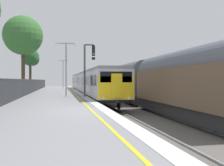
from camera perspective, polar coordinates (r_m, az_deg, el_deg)
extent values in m
cube|color=gray|center=(13.81, -13.69, -8.06)|extent=(6.40, 110.00, 1.00)
cube|color=silver|center=(13.94, -1.63, -5.86)|extent=(0.60, 110.00, 0.01)
cube|color=yellow|center=(13.83, -4.71, -5.92)|extent=(0.12, 110.00, 0.01)
cube|color=#56514C|center=(16.13, 19.40, -8.98)|extent=(11.00, 110.00, 0.20)
cube|color=gray|center=(14.28, 2.32, -9.63)|extent=(0.07, 110.00, 0.08)
cube|color=gray|center=(14.68, 7.84, -9.35)|extent=(0.07, 110.00, 0.08)
cube|color=gray|center=(15.71, 16.81, -8.71)|extent=(0.07, 110.00, 0.08)
cube|color=gray|center=(16.43, 21.27, -8.32)|extent=(0.07, 110.00, 0.08)
cube|color=#B7B7BC|center=(28.34, -3.23, -0.01)|extent=(2.80, 19.19, 2.30)
cube|color=black|center=(28.38, -3.23, -2.59)|extent=(2.64, 18.59, 0.25)
cube|color=gray|center=(28.35, -3.23, 2.56)|extent=(2.68, 19.19, 0.24)
cube|color=black|center=(28.17, -6.07, 0.59)|extent=(0.02, 17.59, 0.84)
cube|color=silver|center=(23.40, -4.97, -0.39)|extent=(0.03, 1.10, 1.90)
cube|color=silver|center=(32.95, -6.87, -0.10)|extent=(0.03, 1.10, 1.90)
cylinder|color=black|center=(21.40, -2.60, -4.96)|extent=(0.12, 0.84, 0.84)
cylinder|color=black|center=(21.70, 1.49, -4.88)|extent=(0.12, 0.84, 0.84)
cylinder|color=black|center=(35.25, -6.12, -2.77)|extent=(0.12, 0.84, 0.84)
cylinder|color=black|center=(35.43, -3.60, -2.75)|extent=(0.12, 0.84, 0.84)
cube|color=#B7B7BC|center=(48.00, -6.62, 0.24)|extent=(2.80, 19.19, 2.30)
cube|color=black|center=(48.02, -6.62, -1.28)|extent=(2.64, 18.59, 0.25)
cube|color=gray|center=(48.01, -6.63, 1.76)|extent=(2.68, 19.19, 0.24)
cube|color=black|center=(47.90, -8.31, 0.60)|extent=(0.02, 17.59, 0.84)
cube|color=silver|center=(43.11, -7.96, 0.06)|extent=(0.03, 1.10, 1.90)
cube|color=silver|center=(52.69, -8.60, 0.16)|extent=(0.03, 1.10, 1.90)
cylinder|color=black|center=(41.02, -6.88, -2.30)|extent=(0.12, 0.84, 0.84)
cylinder|color=black|center=(41.17, -4.71, -2.28)|extent=(0.12, 0.84, 0.84)
cylinder|color=black|center=(54.96, -8.05, -1.56)|extent=(0.12, 0.84, 0.84)
cylinder|color=black|center=(55.07, -6.43, -1.55)|extent=(0.12, 0.84, 0.84)
cube|color=yellow|center=(18.94, 0.93, -1.08)|extent=(2.70, 0.10, 1.70)
cube|color=black|center=(18.92, 0.94, 1.35)|extent=(2.40, 0.08, 0.80)
cube|color=yellow|center=(18.80, 1.02, -0.63)|extent=(0.80, 0.24, 1.80)
cylinder|color=white|center=(18.73, -1.87, -3.39)|extent=(0.18, 0.06, 0.18)
cylinder|color=white|center=(19.14, 3.75, -3.31)|extent=(0.18, 0.06, 0.18)
cylinder|color=black|center=(18.71, 1.12, -4.16)|extent=(0.20, 0.35, 0.20)
cube|color=black|center=(48.01, -6.63, 2.05)|extent=(0.60, 0.90, 0.20)
cube|color=#232326|center=(17.77, 15.69, -5.72)|extent=(2.30, 13.49, 0.79)
cube|color=brown|center=(17.67, 15.70, -0.60)|extent=(2.60, 12.69, 2.38)
cylinder|color=#515660|center=(17.68, 15.71, 3.25)|extent=(2.39, 12.29, 2.39)
cylinder|color=black|center=(13.33, 22.10, -8.40)|extent=(0.12, 0.84, 0.84)
cylinder|color=black|center=(21.81, 8.12, -4.86)|extent=(0.12, 0.84, 0.84)
cylinder|color=black|center=(22.38, 11.90, -4.73)|extent=(0.12, 0.84, 0.84)
cube|color=#232326|center=(31.13, 3.57, -2.99)|extent=(2.30, 13.49, 0.79)
cube|color=brown|center=(31.07, 3.57, -0.07)|extent=(2.60, 12.69, 2.38)
cylinder|color=#515660|center=(31.08, 3.57, 2.13)|extent=(2.39, 12.29, 2.39)
cylinder|color=black|center=(26.37, 4.61, -3.91)|extent=(0.12, 0.84, 0.84)
cylinder|color=black|center=(26.84, 7.82, -3.83)|extent=(0.12, 0.84, 0.84)
cylinder|color=black|center=(35.56, 0.36, -2.74)|extent=(0.12, 0.84, 0.84)
cylinder|color=black|center=(35.91, 2.80, -2.71)|extent=(0.12, 0.84, 0.84)
cylinder|color=#47474C|center=(24.69, -6.09, 2.72)|extent=(0.18, 0.18, 4.97)
cube|color=#47474C|center=(24.95, -5.06, 8.43)|extent=(0.90, 0.12, 0.12)
cube|color=black|center=(24.93, -4.14, 7.17)|extent=(0.28, 0.20, 1.00)
cylinder|color=black|center=(24.85, -4.10, 7.93)|extent=(0.16, 0.04, 0.16)
cylinder|color=black|center=(24.81, -4.10, 7.20)|extent=(0.16, 0.04, 0.16)
cylinder|color=#19D83F|center=(24.78, -4.10, 6.46)|extent=(0.16, 0.04, 0.16)
cube|color=black|center=(24.86, -4.14, 5.45)|extent=(0.32, 0.16, 0.24)
cylinder|color=#93999E|center=(25.34, -10.15, 2.98)|extent=(0.14, 0.14, 5.26)
cube|color=#93999E|center=(25.59, -9.14, 8.65)|extent=(0.90, 0.08, 0.08)
cylinder|color=silver|center=(25.60, -8.13, 8.47)|extent=(0.20, 0.20, 0.18)
cube|color=#93999E|center=(25.57, -11.18, 8.66)|extent=(0.90, 0.08, 0.08)
cylinder|color=silver|center=(25.56, -12.20, 8.48)|extent=(0.20, 0.20, 0.18)
cylinder|color=#93999E|center=(50.13, -10.82, 1.92)|extent=(0.14, 0.14, 5.46)
cube|color=#93999E|center=(50.26, -10.31, 4.92)|extent=(0.90, 0.08, 0.08)
cylinder|color=silver|center=(50.27, -9.79, 4.83)|extent=(0.20, 0.20, 0.18)
cube|color=#93999E|center=(50.25, -11.34, 4.92)|extent=(0.90, 0.08, 0.08)
cylinder|color=silver|center=(50.25, -11.85, 4.82)|extent=(0.20, 0.20, 0.18)
cylinder|color=#38383D|center=(25.58, -19.31, -1.09)|extent=(0.07, 0.07, 1.67)
cylinder|color=#38383D|center=(37.19, -16.86, -0.56)|extent=(0.07, 0.07, 1.67)
cylinder|color=#38383D|center=(48.84, -15.57, -0.28)|extent=(0.07, 0.07, 1.67)
cylinder|color=#38383D|center=(60.50, -14.79, -0.11)|extent=(0.07, 0.07, 1.67)
cylinder|color=#473323|center=(43.15, -17.69, 1.49)|extent=(0.40, 0.40, 4.53)
sphere|color=#234C23|center=(43.31, -17.71, 5.51)|extent=(2.81, 2.81, 2.81)
sphere|color=#234C23|center=(43.10, -17.20, 5.07)|extent=(2.12, 2.12, 2.12)
cylinder|color=#473323|center=(32.87, -19.12, 2.79)|extent=(0.44, 0.44, 5.70)
sphere|color=#33662D|center=(33.29, -19.15, 9.95)|extent=(4.74, 4.74, 4.74)
sphere|color=#33662D|center=(33.50, -19.47, 8.87)|extent=(3.35, 3.35, 3.35)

